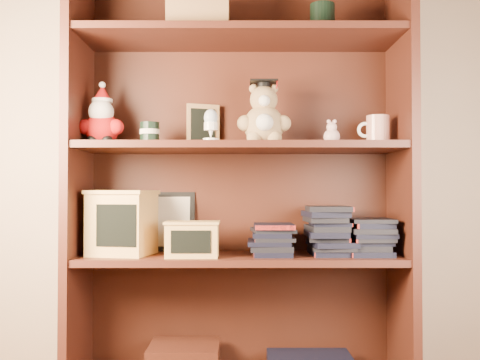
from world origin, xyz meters
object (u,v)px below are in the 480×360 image
(teacher_mug, at_px, (377,130))
(treats_box, at_px, (122,222))
(grad_teddy_bear, at_px, (264,119))
(bookcase, at_px, (239,191))

(teacher_mug, xyz_separation_m, treats_box, (-0.92, -0.00, -0.33))
(grad_teddy_bear, height_order, teacher_mug, grad_teddy_bear)
(grad_teddy_bear, height_order, treats_box, grad_teddy_bear)
(bookcase, bearing_deg, teacher_mug, -5.78)
(grad_teddy_bear, xyz_separation_m, teacher_mug, (0.41, 0.01, -0.04))
(grad_teddy_bear, bearing_deg, teacher_mug, 0.99)
(bookcase, bearing_deg, grad_teddy_bear, -33.02)
(teacher_mug, relative_size, treats_box, 0.47)
(bookcase, height_order, teacher_mug, bookcase)
(grad_teddy_bear, bearing_deg, bookcase, 146.98)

